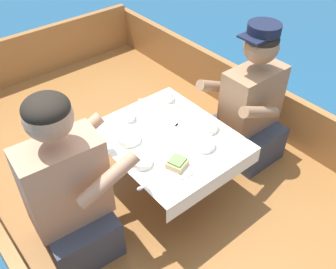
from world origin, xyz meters
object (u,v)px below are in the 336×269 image
at_px(person_port, 69,193).
at_px(sandwich, 177,163).
at_px(person_starboard, 250,107).
at_px(coffee_cup_starboard, 129,115).
at_px(coffee_cup_port, 169,96).

bearing_deg(person_port, sandwich, -19.09).
bearing_deg(person_starboard, sandwich, 11.48).
distance_m(person_port, person_starboard, 1.29).
distance_m(sandwich, coffee_cup_starboard, 0.51).
bearing_deg(coffee_cup_starboard, person_starboard, -26.41).
distance_m(sandwich, coffee_cup_port, 0.62).
bearing_deg(coffee_cup_starboard, coffee_cup_port, -0.53).
relative_size(person_starboard, coffee_cup_port, 10.84).
bearing_deg(person_starboard, person_port, -3.03).
distance_m(person_port, sandwich, 0.58).
distance_m(person_port, coffee_cup_port, 0.93).
xyz_separation_m(person_port, coffee_cup_starboard, (0.57, 0.28, 0.06)).
bearing_deg(coffee_cup_port, person_starboard, -41.25).
relative_size(person_port, coffee_cup_port, 11.15).
xyz_separation_m(person_starboard, sandwich, (-0.77, -0.15, 0.07)).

